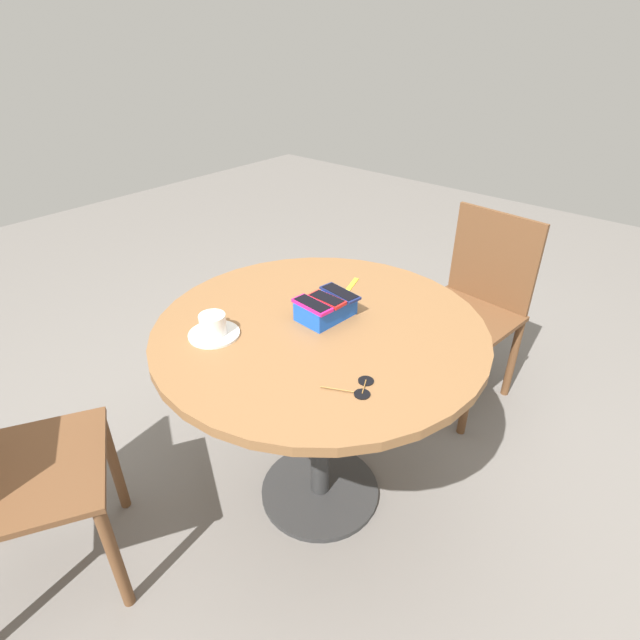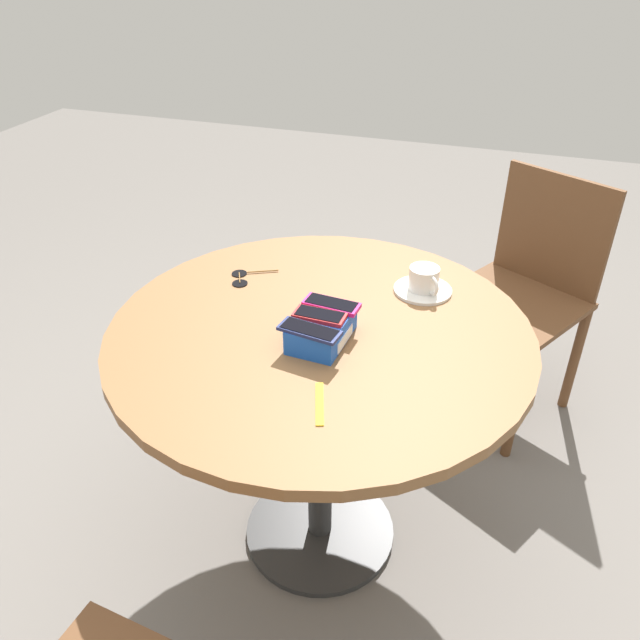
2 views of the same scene
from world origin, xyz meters
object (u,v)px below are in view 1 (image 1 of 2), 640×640
at_px(phone_magenta, 312,305).
at_px(coffee_cup, 213,323).
at_px(phone_box, 326,309).
at_px(chair_far_side, 471,307).
at_px(phone_navy, 340,293).
at_px(sunglasses, 361,388).
at_px(lanyard_strap, 351,286).
at_px(round_table, 320,358).
at_px(phone_red, 327,299).
at_px(saucer, 214,334).

relative_size(phone_magenta, coffee_cup, 1.45).
distance_m(phone_box, chair_far_side, 0.95).
bearing_deg(phone_navy, chair_far_side, 172.63).
bearing_deg(phone_navy, sunglasses, 46.58).
bearing_deg(lanyard_strap, phone_box, 17.18).
xyz_separation_m(round_table, phone_box, (-0.05, -0.02, 0.15)).
bearing_deg(sunglasses, lanyard_strap, -139.71).
bearing_deg(phone_navy, phone_red, -2.35).
xyz_separation_m(round_table, phone_red, (-0.05, -0.02, 0.19)).
height_order(round_table, chair_far_side, chair_far_side).
xyz_separation_m(saucer, chair_far_side, (-1.18, 0.30, -0.31)).
bearing_deg(saucer, phone_red, 147.59).
bearing_deg(round_table, phone_navy, -173.58).
distance_m(phone_red, sunglasses, 0.37).
bearing_deg(phone_magenta, round_table, 101.19).
height_order(phone_navy, lanyard_strap, phone_navy).
bearing_deg(chair_far_side, saucer, -14.14).
xyz_separation_m(round_table, phone_magenta, (0.01, -0.03, 0.19)).
bearing_deg(sunglasses, phone_red, -125.90).
distance_m(phone_magenta, chair_far_side, 1.02).
distance_m(phone_navy, phone_red, 0.06).
height_order(round_table, phone_box, phone_box).
distance_m(phone_navy, coffee_cup, 0.41).
xyz_separation_m(phone_box, phone_red, (0.00, 0.01, 0.04)).
height_order(phone_box, coffee_cup, coffee_cup).
bearing_deg(round_table, phone_red, -162.99).
bearing_deg(phone_box, phone_magenta, -5.68).
bearing_deg(coffee_cup, chair_far_side, 165.77).
xyz_separation_m(phone_navy, phone_magenta, (0.12, -0.01, 0.00)).
relative_size(phone_navy, sunglasses, 1.22).
relative_size(round_table, coffee_cup, 10.93).
bearing_deg(phone_red, saucer, -32.41).
bearing_deg(saucer, phone_magenta, 143.80).
xyz_separation_m(round_table, chair_far_side, (-0.94, 0.09, -0.18)).
distance_m(round_table, phone_box, 0.16).
bearing_deg(saucer, lanyard_strap, 167.38).
bearing_deg(phone_box, phone_navy, 172.19).
height_order(coffee_cup, lanyard_strap, coffee_cup).
bearing_deg(sunglasses, round_table, -120.31).
relative_size(phone_box, phone_magenta, 1.31).
distance_m(phone_box, sunglasses, 0.37).
xyz_separation_m(saucer, lanyard_strap, (-0.52, 0.12, -0.00)).
bearing_deg(phone_navy, phone_magenta, -6.78).
xyz_separation_m(phone_navy, phone_red, (0.06, -0.00, 0.00)).
relative_size(phone_magenta, saucer, 0.90).
bearing_deg(phone_red, sunglasses, 54.10).
xyz_separation_m(round_table, phone_navy, (-0.11, -0.01, 0.19)).
xyz_separation_m(phone_red, sunglasses, (0.21, 0.29, -0.06)).
height_order(phone_red, chair_far_side, chair_far_side).
height_order(phone_navy, sunglasses, phone_navy).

